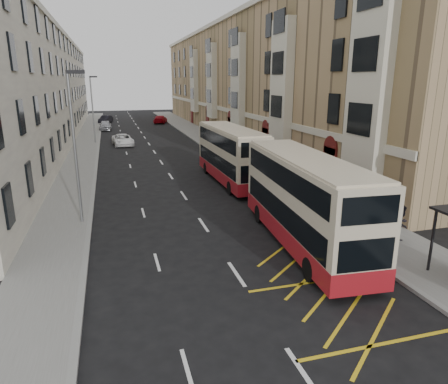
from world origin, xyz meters
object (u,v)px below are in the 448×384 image
object	(u,v)px
street_lamp_far	(93,106)
car_dark	(106,119)
white_van	(123,140)
car_silver	(105,125)
street_lamp_near	(75,140)
pedestrian_mid	(401,224)
double_decker_front	(304,201)
car_red	(160,119)
double_decker_rear	(231,155)
pedestrian_far	(357,225)

from	to	relation	value
street_lamp_far	car_dark	xyz separation A→B (m)	(1.19, 25.70, -3.94)
white_van	car_dark	distance (m)	28.13
car_silver	street_lamp_near	bearing A→B (deg)	-89.08
car_silver	white_van	bearing A→B (deg)	-80.48
pedestrian_mid	car_silver	distance (m)	53.18
street_lamp_far	white_van	xyz separation A→B (m)	(3.21, -2.35, -3.96)
street_lamp_near	double_decker_front	world-z (taller)	street_lamp_near
street_lamp_near	pedestrian_mid	bearing A→B (deg)	-26.13
street_lamp_near	car_dark	xyz separation A→B (m)	(1.19, 55.70, -3.94)
car_silver	car_red	distance (m)	12.87
white_van	car_red	size ratio (longest dim) A/B	0.99
double_decker_rear	white_van	world-z (taller)	double_decker_rear
car_dark	street_lamp_far	bearing A→B (deg)	-73.05
pedestrian_mid	white_van	size ratio (longest dim) A/B	0.38
street_lamp_near	pedestrian_far	xyz separation A→B (m)	(12.77, -6.67, -3.65)
street_lamp_far	car_dark	bearing A→B (deg)	87.34
double_decker_rear	car_dark	size ratio (longest dim) A/B	2.51
double_decker_rear	pedestrian_mid	bearing A→B (deg)	-73.93
pedestrian_mid	pedestrian_far	bearing A→B (deg)	139.05
street_lamp_near	pedestrian_mid	distance (m)	16.87
double_decker_front	white_van	world-z (taller)	double_decker_front
street_lamp_far	car_silver	xyz separation A→B (m)	(1.15, 14.14, -3.88)
street_lamp_far	white_van	distance (m)	5.61
car_silver	double_decker_front	bearing A→B (deg)	-77.23
double_decker_front	pedestrian_far	distance (m)	2.84
double_decker_rear	street_lamp_near	bearing A→B (deg)	-148.43
double_decker_rear	car_red	world-z (taller)	double_decker_rear
double_decker_front	white_van	xyz separation A→B (m)	(-7.10, 33.62, -1.53)
street_lamp_near	car_red	bearing A→B (deg)	78.32
street_lamp_near	car_dark	distance (m)	55.85
double_decker_rear	car_silver	world-z (taller)	double_decker_rear
street_lamp_far	pedestrian_far	bearing A→B (deg)	-70.80
double_decker_front	double_decker_rear	bearing A→B (deg)	93.04
street_lamp_near	car_dark	bearing A→B (deg)	88.77
street_lamp_far	double_decker_rear	xyz separation A→B (m)	(10.55, -23.30, -2.48)
car_silver	car_dark	world-z (taller)	car_silver
car_dark	pedestrian_far	bearing A→B (deg)	-59.88
street_lamp_far	car_red	xyz separation A→B (m)	(10.87, 22.58, -3.92)
double_decker_front	car_dark	size ratio (longest dim) A/B	2.60
white_van	car_silver	world-z (taller)	car_silver
car_silver	car_dark	xyz separation A→B (m)	(0.04, 11.57, -0.06)
street_lamp_far	car_red	bearing A→B (deg)	64.28
double_decker_front	street_lamp_near	bearing A→B (deg)	154.05
white_van	car_dark	bearing A→B (deg)	88.81
street_lamp_near	pedestrian_far	size ratio (longest dim) A/B	4.76
car_red	pedestrian_mid	bearing A→B (deg)	109.13
double_decker_rear	pedestrian_far	distance (m)	13.61
pedestrian_far	car_dark	bearing A→B (deg)	-72.76
pedestrian_mid	pedestrian_far	world-z (taller)	pedestrian_mid
double_decker_front	pedestrian_mid	size ratio (longest dim) A/B	6.03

